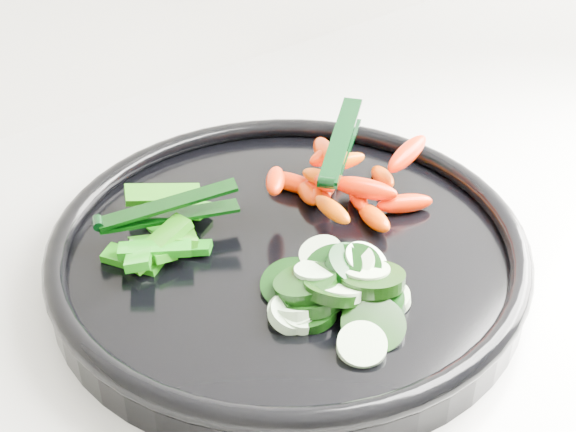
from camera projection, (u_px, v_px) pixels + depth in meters
veggie_tray at (288, 252)px, 0.63m from camera, size 0.47×0.47×0.04m
cucumber_pile at (333, 292)px, 0.57m from camera, size 0.12×0.13×0.04m
carrot_pile at (342, 181)px, 0.67m from camera, size 0.16×0.14×0.05m
pepper_pile at (163, 233)px, 0.63m from camera, size 0.11×0.10×0.04m
tong_carrot at (340, 147)px, 0.66m from camera, size 0.10×0.08×0.02m
tong_pepper at (164, 211)px, 0.62m from camera, size 0.11×0.06×0.02m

